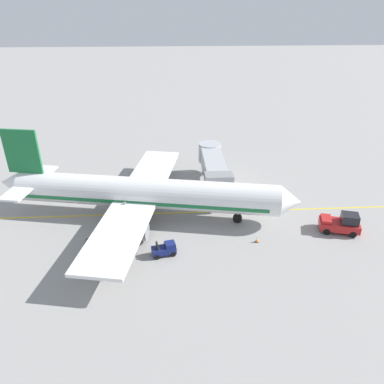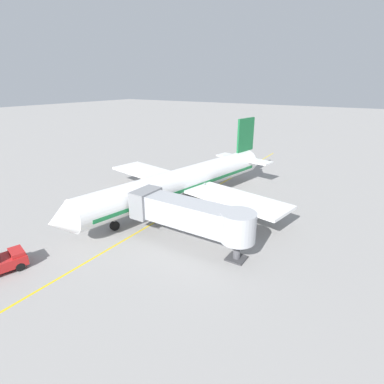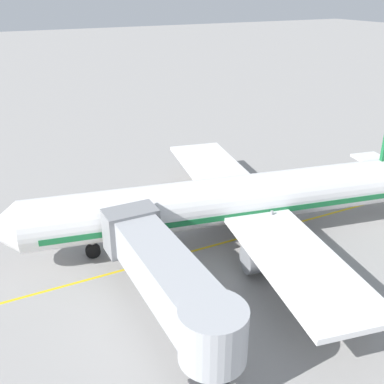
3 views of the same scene
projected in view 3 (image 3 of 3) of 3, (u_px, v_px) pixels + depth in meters
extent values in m
plane|color=gray|center=(219.00, 244.00, 35.27)|extent=(400.00, 400.00, 0.00)
cube|color=gold|center=(219.00, 244.00, 35.27)|extent=(0.24, 80.00, 0.01)
cylinder|color=white|center=(236.00, 199.00, 35.03)|extent=(9.60, 32.13, 3.70)
cube|color=#196B38|center=(236.00, 205.00, 35.22)|extent=(9.16, 29.62, 0.44)
cone|color=white|center=(0.00, 230.00, 30.67)|extent=(4.01, 3.03, 3.63)
cube|color=black|center=(26.00, 218.00, 30.85)|extent=(2.93, 1.60, 0.60)
cube|color=white|center=(247.00, 205.00, 35.55)|extent=(30.44, 10.70, 0.36)
cylinder|color=gray|center=(266.00, 257.00, 31.06)|extent=(2.56, 3.52, 2.00)
cylinder|color=gray|center=(215.00, 193.00, 40.67)|extent=(2.56, 3.52, 2.00)
cylinder|color=black|center=(93.00, 251.00, 33.33)|extent=(0.65, 1.16, 1.10)
cylinder|color=gray|center=(91.00, 233.00, 32.68)|extent=(0.24, 0.24, 2.00)
cylinder|color=black|center=(270.00, 241.00, 34.66)|extent=(0.65, 1.16, 1.10)
cylinder|color=gray|center=(271.00, 223.00, 34.02)|extent=(0.24, 0.24, 2.00)
cylinder|color=black|center=(247.00, 214.00, 38.68)|extent=(0.65, 1.16, 1.10)
cylinder|color=gray|center=(248.00, 198.00, 38.03)|extent=(0.24, 0.24, 2.00)
cube|color=#A8AAAF|center=(162.00, 269.00, 26.05)|extent=(12.02, 2.80, 2.60)
cube|color=gray|center=(131.00, 229.00, 30.27)|extent=(2.00, 3.50, 2.99)
cylinder|color=#A8AAAF|center=(213.00, 334.00, 21.18)|extent=(3.36, 3.36, 2.86)
cylinder|color=#4C4C51|center=(212.00, 372.00, 22.17)|extent=(0.70, 0.70, 2.19)
cube|color=navy|center=(169.00, 196.00, 41.79)|extent=(1.75, 2.71, 0.70)
cube|color=navy|center=(163.00, 193.00, 41.15)|extent=(1.24, 1.26, 0.44)
cube|color=black|center=(175.00, 188.00, 41.92)|extent=(0.85, 0.35, 0.64)
cylinder|color=black|center=(168.00, 190.00, 41.44)|extent=(0.14, 0.27, 0.54)
cylinder|color=black|center=(165.00, 204.00, 41.04)|extent=(0.33, 0.59, 0.56)
cylinder|color=black|center=(158.00, 200.00, 41.79)|extent=(0.33, 0.59, 0.56)
cylinder|color=black|center=(180.00, 199.00, 42.08)|extent=(0.33, 0.59, 0.56)
cylinder|color=black|center=(173.00, 195.00, 42.82)|extent=(0.33, 0.59, 0.56)
cube|color=#4C4C51|center=(211.00, 189.00, 43.88)|extent=(1.40, 2.26, 0.12)
cube|color=#999EA3|center=(212.00, 183.00, 43.63)|extent=(1.33, 2.14, 1.10)
cylinder|color=#4C4C51|center=(198.00, 191.00, 43.35)|extent=(0.10, 0.70, 0.07)
cylinder|color=black|center=(206.00, 194.00, 43.22)|extent=(0.14, 0.37, 0.36)
cylinder|color=black|center=(201.00, 190.00, 44.13)|extent=(0.14, 0.37, 0.36)
cylinder|color=black|center=(221.00, 191.00, 43.84)|extent=(0.14, 0.37, 0.36)
cylinder|color=black|center=(216.00, 187.00, 44.75)|extent=(0.14, 0.37, 0.36)
cube|color=#4C4C51|center=(238.00, 186.00, 44.34)|extent=(1.40, 2.26, 0.12)
cube|color=#2D2D33|center=(238.00, 181.00, 44.09)|extent=(1.33, 2.14, 1.10)
cylinder|color=#4C4C51|center=(225.00, 189.00, 43.80)|extent=(0.10, 0.70, 0.07)
cylinder|color=black|center=(233.00, 192.00, 43.67)|extent=(0.14, 0.37, 0.36)
cylinder|color=black|center=(227.00, 188.00, 44.59)|extent=(0.14, 0.37, 0.36)
cylinder|color=black|center=(248.00, 189.00, 44.29)|extent=(0.14, 0.37, 0.36)
cylinder|color=black|center=(242.00, 185.00, 45.21)|extent=(0.14, 0.37, 0.36)
cylinder|color=#232328|center=(209.00, 178.00, 46.27)|extent=(0.15, 0.15, 0.85)
cylinder|color=#232328|center=(208.00, 177.00, 46.44)|extent=(0.15, 0.15, 0.85)
cube|color=orange|center=(208.00, 171.00, 46.06)|extent=(0.39, 0.26, 0.60)
cylinder|color=orange|center=(209.00, 172.00, 45.87)|extent=(0.23, 0.10, 0.57)
cylinder|color=orange|center=(207.00, 171.00, 46.28)|extent=(0.23, 0.10, 0.57)
sphere|color=tan|center=(208.00, 167.00, 45.88)|extent=(0.22, 0.22, 0.22)
cube|color=red|center=(208.00, 167.00, 45.87)|extent=(0.27, 0.10, 0.10)
cube|color=black|center=(61.00, 236.00, 36.40)|extent=(0.36, 0.36, 0.04)
cone|color=orange|center=(61.00, 232.00, 36.27)|extent=(0.30, 0.30, 0.55)
cylinder|color=white|center=(61.00, 232.00, 36.26)|extent=(0.21, 0.21, 0.06)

